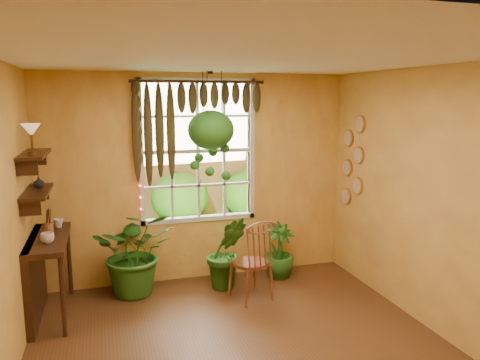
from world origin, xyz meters
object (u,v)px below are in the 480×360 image
(potted_plant_left, at_px, (136,252))
(hanging_basket, at_px, (211,136))
(potted_plant_mid, at_px, (227,252))
(counter_ledge, at_px, (39,268))
(windsor_chair, at_px, (252,273))

(potted_plant_left, bearing_deg, hanging_basket, -0.25)
(potted_plant_left, height_order, potted_plant_mid, potted_plant_left)
(counter_ledge, relative_size, potted_plant_left, 1.13)
(potted_plant_left, height_order, hanging_basket, hanging_basket)
(windsor_chair, height_order, potted_plant_mid, windsor_chair)
(counter_ledge, height_order, hanging_basket, hanging_basket)
(windsor_chair, height_order, potted_plant_left, windsor_chair)
(potted_plant_mid, height_order, hanging_basket, hanging_basket)
(counter_ledge, distance_m, windsor_chair, 2.38)
(counter_ledge, height_order, potted_plant_left, potted_plant_left)
(hanging_basket, bearing_deg, counter_ledge, -170.74)
(windsor_chair, bearing_deg, hanging_basket, 105.27)
(counter_ledge, bearing_deg, windsor_chair, -5.82)
(potted_plant_mid, xyz_separation_m, hanging_basket, (-0.16, 0.14, 1.46))
(counter_ledge, xyz_separation_m, potted_plant_left, (1.05, 0.33, -0.02))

